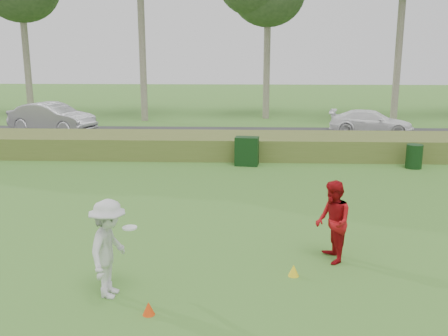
{
  "coord_description": "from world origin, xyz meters",
  "views": [
    {
      "loc": [
        0.55,
        -9.42,
        4.45
      ],
      "look_at": [
        0.0,
        4.0,
        1.3
      ],
      "focal_mm": 40.0,
      "sensor_mm": 36.0,
      "label": 1
    }
  ],
  "objects_px": {
    "player_white": "(109,249)",
    "cone_yellow": "(294,270)",
    "cone_orange": "(149,308)",
    "trash_bin": "(414,156)",
    "car_mid": "(52,117)",
    "car_right": "(371,122)",
    "utility_cabinet": "(247,151)",
    "player_red": "(333,222)"
  },
  "relations": [
    {
      "from": "utility_cabinet",
      "to": "car_right",
      "type": "distance_m",
      "value": 10.22
    },
    {
      "from": "cone_orange",
      "to": "cone_yellow",
      "type": "height_order",
      "value": "cone_yellow"
    },
    {
      "from": "utility_cabinet",
      "to": "car_right",
      "type": "relative_size",
      "value": 0.26
    },
    {
      "from": "car_mid",
      "to": "cone_orange",
      "type": "bearing_deg",
      "value": -136.27
    },
    {
      "from": "player_white",
      "to": "utility_cabinet",
      "type": "bearing_deg",
      "value": -6.4
    },
    {
      "from": "car_mid",
      "to": "player_white",
      "type": "bearing_deg",
      "value": -137.58
    },
    {
      "from": "utility_cabinet",
      "to": "cone_yellow",
      "type": "bearing_deg",
      "value": -77.12
    },
    {
      "from": "car_mid",
      "to": "car_right",
      "type": "height_order",
      "value": "car_mid"
    },
    {
      "from": "cone_yellow",
      "to": "car_right",
      "type": "xyz_separation_m",
      "value": [
        5.84,
        17.74,
        0.58
      ]
    },
    {
      "from": "player_red",
      "to": "utility_cabinet",
      "type": "distance_m",
      "value": 9.46
    },
    {
      "from": "player_white",
      "to": "cone_orange",
      "type": "xyz_separation_m",
      "value": [
        0.83,
        -0.67,
        -0.81
      ]
    },
    {
      "from": "player_red",
      "to": "trash_bin",
      "type": "xyz_separation_m",
      "value": [
        4.7,
        9.05,
        -0.43
      ]
    },
    {
      "from": "player_white",
      "to": "car_right",
      "type": "distance_m",
      "value": 20.9
    },
    {
      "from": "player_white",
      "to": "cone_orange",
      "type": "bearing_deg",
      "value": -122.34
    },
    {
      "from": "player_red",
      "to": "cone_orange",
      "type": "height_order",
      "value": "player_red"
    },
    {
      "from": "player_white",
      "to": "cone_orange",
      "type": "distance_m",
      "value": 1.34
    },
    {
      "from": "player_white",
      "to": "trash_bin",
      "type": "height_order",
      "value": "player_white"
    },
    {
      "from": "car_right",
      "to": "player_red",
      "type": "bearing_deg",
      "value": 178.47
    },
    {
      "from": "cone_yellow",
      "to": "utility_cabinet",
      "type": "xyz_separation_m",
      "value": [
        -0.92,
        10.06,
        0.45
      ]
    },
    {
      "from": "player_white",
      "to": "car_mid",
      "type": "bearing_deg",
      "value": 30.45
    },
    {
      "from": "cone_yellow",
      "to": "utility_cabinet",
      "type": "distance_m",
      "value": 10.12
    },
    {
      "from": "player_white",
      "to": "player_red",
      "type": "relative_size",
      "value": 1.04
    },
    {
      "from": "utility_cabinet",
      "to": "car_right",
      "type": "bearing_deg",
      "value": 56.3
    },
    {
      "from": "cone_orange",
      "to": "car_mid",
      "type": "distance_m",
      "value": 21.41
    },
    {
      "from": "player_white",
      "to": "cone_yellow",
      "type": "relative_size",
      "value": 7.59
    },
    {
      "from": "cone_yellow",
      "to": "utility_cabinet",
      "type": "height_order",
      "value": "utility_cabinet"
    },
    {
      "from": "trash_bin",
      "to": "car_mid",
      "type": "distance_m",
      "value": 19.03
    },
    {
      "from": "player_white",
      "to": "utility_cabinet",
      "type": "height_order",
      "value": "player_white"
    },
    {
      "from": "player_white",
      "to": "cone_yellow",
      "type": "xyz_separation_m",
      "value": [
        3.48,
        0.97,
        -0.81
      ]
    },
    {
      "from": "cone_yellow",
      "to": "car_right",
      "type": "distance_m",
      "value": 18.68
    },
    {
      "from": "trash_bin",
      "to": "car_mid",
      "type": "relative_size",
      "value": 0.19
    },
    {
      "from": "cone_yellow",
      "to": "player_red",
      "type": "bearing_deg",
      "value": 41.58
    },
    {
      "from": "player_red",
      "to": "car_right",
      "type": "distance_m",
      "value": 17.66
    },
    {
      "from": "player_white",
      "to": "trash_bin",
      "type": "distance_m",
      "value": 14.11
    },
    {
      "from": "trash_bin",
      "to": "car_mid",
      "type": "bearing_deg",
      "value": 155.45
    },
    {
      "from": "player_red",
      "to": "player_white",
      "type": "bearing_deg",
      "value": -74.93
    },
    {
      "from": "utility_cabinet",
      "to": "cone_orange",
      "type": "bearing_deg",
      "value": -90.75
    },
    {
      "from": "player_white",
      "to": "cone_orange",
      "type": "height_order",
      "value": "player_white"
    },
    {
      "from": "cone_orange",
      "to": "utility_cabinet",
      "type": "xyz_separation_m",
      "value": [
        1.73,
        11.7,
        0.45
      ]
    },
    {
      "from": "cone_yellow",
      "to": "car_right",
      "type": "height_order",
      "value": "car_right"
    },
    {
      "from": "cone_orange",
      "to": "utility_cabinet",
      "type": "distance_m",
      "value": 11.84
    },
    {
      "from": "utility_cabinet",
      "to": "car_right",
      "type": "height_order",
      "value": "car_right"
    }
  ]
}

